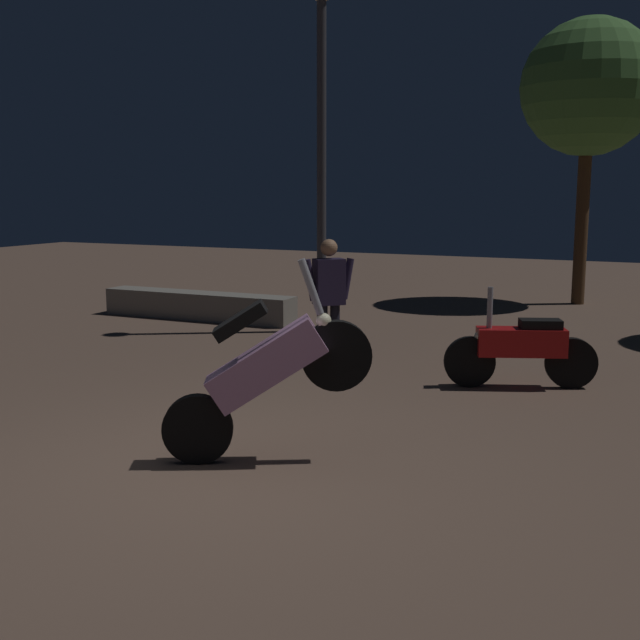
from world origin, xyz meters
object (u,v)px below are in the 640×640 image
streetlamp_near (322,112)px  person_rider_beside (329,291)px  motorcycle_red_parked_right (521,348)px  motorcycle_pink_foreground (266,371)px

streetlamp_near → person_rider_beside: bearing=-63.0°
motorcycle_red_parked_right → streetlamp_near: 4.97m
motorcycle_red_parked_right → person_rider_beside: size_ratio=1.02×
motorcycle_pink_foreground → motorcycle_red_parked_right: (1.38, 3.27, -0.31)m
motorcycle_pink_foreground → motorcycle_red_parked_right: bearing=39.3°
person_rider_beside → motorcycle_red_parked_right: bearing=-137.9°
motorcycle_pink_foreground → streetlamp_near: bearing=82.6°
streetlamp_near → motorcycle_pink_foreground: bearing=-69.5°
person_rider_beside → streetlamp_near: (-1.05, 2.06, 2.35)m
motorcycle_pink_foreground → person_rider_beside: (-1.00, 3.43, 0.17)m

